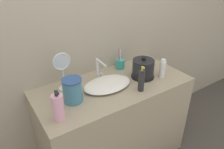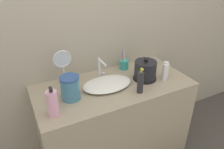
{
  "view_description": "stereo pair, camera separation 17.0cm",
  "coord_description": "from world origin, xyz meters",
  "px_view_note": "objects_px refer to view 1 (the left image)",
  "views": [
    {
      "loc": [
        -0.83,
        -0.95,
        1.74
      ],
      "look_at": [
        -0.02,
        0.29,
        0.92
      ],
      "focal_mm": 35.0,
      "sensor_mm": 36.0,
      "label": 1
    },
    {
      "loc": [
        -0.69,
        -1.03,
        1.74
      ],
      "look_at": [
        -0.02,
        0.29,
        0.92
      ],
      "focal_mm": 35.0,
      "sensor_mm": 36.0,
      "label": 2
    }
  ],
  "objects_px": {
    "toothbrush_cup": "(120,64)",
    "mouthwash_bottle": "(58,107)",
    "shampoo_bottle": "(162,69)",
    "water_pitcher": "(73,90)",
    "faucet": "(99,68)",
    "vanity_mirror": "(62,69)",
    "lotion_bottle": "(141,81)",
    "electric_kettle": "(143,69)"
  },
  "relations": [
    {
      "from": "vanity_mirror",
      "to": "mouthwash_bottle",
      "type": "bearing_deg",
      "value": -117.75
    },
    {
      "from": "electric_kettle",
      "to": "faucet",
      "type": "bearing_deg",
      "value": 152.83
    },
    {
      "from": "lotion_bottle",
      "to": "vanity_mirror",
      "type": "relative_size",
      "value": 0.68
    },
    {
      "from": "faucet",
      "to": "mouthwash_bottle",
      "type": "xyz_separation_m",
      "value": [
        -0.47,
        -0.3,
        -0.01
      ]
    },
    {
      "from": "faucet",
      "to": "vanity_mirror",
      "type": "bearing_deg",
      "value": 176.77
    },
    {
      "from": "lotion_bottle",
      "to": "water_pitcher",
      "type": "relative_size",
      "value": 1.17
    },
    {
      "from": "lotion_bottle",
      "to": "shampoo_bottle",
      "type": "distance_m",
      "value": 0.3
    },
    {
      "from": "faucet",
      "to": "mouthwash_bottle",
      "type": "bearing_deg",
      "value": -147.68
    },
    {
      "from": "shampoo_bottle",
      "to": "water_pitcher",
      "type": "height_order",
      "value": "water_pitcher"
    },
    {
      "from": "lotion_bottle",
      "to": "mouthwash_bottle",
      "type": "relative_size",
      "value": 0.97
    },
    {
      "from": "faucet",
      "to": "toothbrush_cup",
      "type": "distance_m",
      "value": 0.28
    },
    {
      "from": "toothbrush_cup",
      "to": "vanity_mirror",
      "type": "bearing_deg",
      "value": -174.69
    },
    {
      "from": "lotion_bottle",
      "to": "vanity_mirror",
      "type": "distance_m",
      "value": 0.6
    },
    {
      "from": "electric_kettle",
      "to": "mouthwash_bottle",
      "type": "relative_size",
      "value": 0.91
    },
    {
      "from": "electric_kettle",
      "to": "toothbrush_cup",
      "type": "height_order",
      "value": "electric_kettle"
    },
    {
      "from": "shampoo_bottle",
      "to": "vanity_mirror",
      "type": "relative_size",
      "value": 0.53
    },
    {
      "from": "shampoo_bottle",
      "to": "water_pitcher",
      "type": "xyz_separation_m",
      "value": [
        -0.78,
        0.09,
        0.01
      ]
    },
    {
      "from": "electric_kettle",
      "to": "mouthwash_bottle",
      "type": "distance_m",
      "value": 0.81
    },
    {
      "from": "electric_kettle",
      "to": "vanity_mirror",
      "type": "xyz_separation_m",
      "value": [
        -0.63,
        0.19,
        0.1
      ]
    },
    {
      "from": "faucet",
      "to": "shampoo_bottle",
      "type": "distance_m",
      "value": 0.53
    },
    {
      "from": "faucet",
      "to": "shampoo_bottle",
      "type": "xyz_separation_m",
      "value": [
        0.47,
        -0.26,
        -0.03
      ]
    },
    {
      "from": "lotion_bottle",
      "to": "toothbrush_cup",
      "type": "bearing_deg",
      "value": 78.1
    },
    {
      "from": "vanity_mirror",
      "to": "water_pitcher",
      "type": "height_order",
      "value": "vanity_mirror"
    },
    {
      "from": "electric_kettle",
      "to": "toothbrush_cup",
      "type": "xyz_separation_m",
      "value": [
        -0.07,
        0.24,
        -0.03
      ]
    },
    {
      "from": "lotion_bottle",
      "to": "vanity_mirror",
      "type": "bearing_deg",
      "value": 144.69
    },
    {
      "from": "vanity_mirror",
      "to": "faucet",
      "type": "bearing_deg",
      "value": -3.23
    },
    {
      "from": "lotion_bottle",
      "to": "mouthwash_bottle",
      "type": "bearing_deg",
      "value": 177.56
    },
    {
      "from": "toothbrush_cup",
      "to": "shampoo_bottle",
      "type": "bearing_deg",
      "value": -57.99
    },
    {
      "from": "toothbrush_cup",
      "to": "water_pitcher",
      "type": "distance_m",
      "value": 0.62
    },
    {
      "from": "shampoo_bottle",
      "to": "water_pitcher",
      "type": "bearing_deg",
      "value": 173.2
    },
    {
      "from": "toothbrush_cup",
      "to": "mouthwash_bottle",
      "type": "bearing_deg",
      "value": -153.35
    },
    {
      "from": "mouthwash_bottle",
      "to": "vanity_mirror",
      "type": "relative_size",
      "value": 0.7
    },
    {
      "from": "toothbrush_cup",
      "to": "mouthwash_bottle",
      "type": "xyz_separation_m",
      "value": [
        -0.73,
        -0.37,
        0.05
      ]
    },
    {
      "from": "shampoo_bottle",
      "to": "water_pitcher",
      "type": "relative_size",
      "value": 0.92
    },
    {
      "from": "faucet",
      "to": "vanity_mirror",
      "type": "distance_m",
      "value": 0.31
    },
    {
      "from": "electric_kettle",
      "to": "vanity_mirror",
      "type": "relative_size",
      "value": 0.64
    },
    {
      "from": "mouthwash_bottle",
      "to": "water_pitcher",
      "type": "xyz_separation_m",
      "value": [
        0.16,
        0.13,
        -0.0
      ]
    },
    {
      "from": "toothbrush_cup",
      "to": "mouthwash_bottle",
      "type": "relative_size",
      "value": 0.89
    },
    {
      "from": "electric_kettle",
      "to": "water_pitcher",
      "type": "relative_size",
      "value": 1.1
    },
    {
      "from": "faucet",
      "to": "shampoo_bottle",
      "type": "bearing_deg",
      "value": -28.96
    },
    {
      "from": "vanity_mirror",
      "to": "toothbrush_cup",
      "type": "bearing_deg",
      "value": 5.31
    },
    {
      "from": "faucet",
      "to": "vanity_mirror",
      "type": "xyz_separation_m",
      "value": [
        -0.3,
        0.02,
        0.07
      ]
    }
  ]
}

